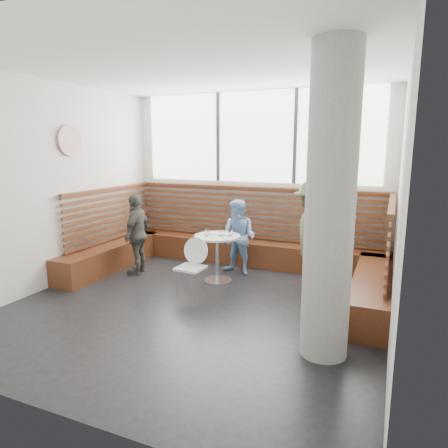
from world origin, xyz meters
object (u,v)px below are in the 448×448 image
at_px(child_back, 239,237).
at_px(child_left, 137,234).
at_px(cafe_chair, 192,262).
at_px(concrete_column, 330,207).
at_px(adult_man, 314,236).
at_px(cafe_table, 217,249).

xyz_separation_m(child_back, child_left, (-1.64, -0.66, 0.05)).
xyz_separation_m(cafe_chair, child_left, (-1.35, 0.51, 0.21)).
relative_size(concrete_column, cafe_chair, 3.78).
bearing_deg(child_back, cafe_chair, -94.58).
xyz_separation_m(adult_man, child_back, (-1.36, 0.37, -0.22)).
distance_m(cafe_chair, adult_man, 1.88).
xyz_separation_m(cafe_table, adult_man, (1.54, 0.15, 0.31)).
bearing_deg(concrete_column, adult_man, 104.52).
bearing_deg(concrete_column, child_back, 129.55).
height_order(cafe_chair, adult_man, adult_man).
height_order(cafe_table, cafe_chair, cafe_chair).
distance_m(child_back, child_left, 1.77).
distance_m(cafe_chair, child_left, 1.46).
height_order(concrete_column, child_back, concrete_column).
bearing_deg(cafe_chair, concrete_column, -23.05).
distance_m(cafe_chair, child_back, 1.22).
bearing_deg(cafe_chair, child_back, 78.91).
relative_size(concrete_column, child_back, 2.45).
bearing_deg(cafe_table, child_back, 70.97).
relative_size(concrete_column, cafe_table, 4.11).
bearing_deg(child_left, adult_man, 85.90).
bearing_deg(cafe_table, adult_man, 5.41).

